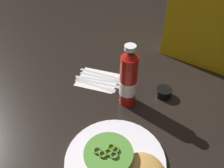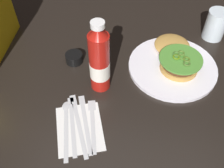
{
  "view_description": "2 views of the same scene",
  "coord_description": "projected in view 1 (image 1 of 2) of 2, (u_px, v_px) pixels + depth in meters",
  "views": [
    {
      "loc": [
        0.22,
        -0.41,
        0.63
      ],
      "look_at": [
        -0.13,
        0.12,
        0.08
      ],
      "focal_mm": 38.45,
      "sensor_mm": 36.0,
      "label": 1
    },
    {
      "loc": [
        -0.61,
        0.05,
        0.63
      ],
      "look_at": [
        -0.11,
        0.1,
        0.05
      ],
      "focal_mm": 41.81,
      "sensor_mm": 36.0,
      "label": 2
    }
  ],
  "objects": [
    {
      "name": "spoon_utensil",
      "position": [
        107.0,
        75.0,
        0.99
      ],
      "size": [
        0.19,
        0.06,
        0.0
      ],
      "color": "silver",
      "rests_on": "napkin"
    },
    {
      "name": "steak_knife",
      "position": [
        102.0,
        83.0,
        0.96
      ],
      "size": [
        0.19,
        0.07,
        0.0
      ],
      "color": "silver",
      "rests_on": "napkin"
    },
    {
      "name": "dinner_plate",
      "position": [
        115.0,
        160.0,
        0.7
      ],
      "size": [
        0.29,
        0.29,
        0.01
      ],
      "primitive_type": "cylinder",
      "color": "white",
      "rests_on": "ground_plane"
    },
    {
      "name": "condiment_cup",
      "position": [
        164.0,
        92.0,
        0.9
      ],
      "size": [
        0.06,
        0.06,
        0.03
      ],
      "primitive_type": "cylinder",
      "color": "black",
      "rests_on": "ground_plane"
    },
    {
      "name": "table_knife",
      "position": [
        104.0,
        80.0,
        0.97
      ],
      "size": [
        0.21,
        0.09,
        0.0
      ],
      "color": "silver",
      "rests_on": "napkin"
    },
    {
      "name": "burger_sandwich",
      "position": [
        121.0,
        162.0,
        0.66
      ],
      "size": [
        0.23,
        0.15,
        0.05
      ],
      "color": "#B8883F",
      "rests_on": "dinner_plate"
    },
    {
      "name": "butter_knife",
      "position": [
        105.0,
        78.0,
        0.98
      ],
      "size": [
        0.19,
        0.07,
        0.0
      ],
      "color": "silver",
      "rests_on": "napkin"
    },
    {
      "name": "diner_person",
      "position": [
        209.0,
        12.0,
        0.96
      ],
      "size": [
        0.31,
        0.15,
        0.49
      ],
      "color": "gold",
      "rests_on": "ground_plane"
    },
    {
      "name": "fork_utensil",
      "position": [
        99.0,
        86.0,
        0.94
      ],
      "size": [
        0.18,
        0.05,
        0.0
      ],
      "color": "silver",
      "rests_on": "napkin"
    },
    {
      "name": "ground_plane",
      "position": [
        126.0,
        137.0,
        0.77
      ],
      "size": [
        3.0,
        3.0,
        0.0
      ],
      "primitive_type": "plane",
      "color": "black"
    },
    {
      "name": "napkin",
      "position": [
        98.0,
        80.0,
        0.98
      ],
      "size": [
        0.19,
        0.16,
        0.0
      ],
      "primitive_type": "cube",
      "rotation": [
        0.0,
        0.0,
        0.29
      ],
      "color": "white",
      "rests_on": "ground_plane"
    },
    {
      "name": "ketchup_bottle",
      "position": [
        128.0,
        80.0,
        0.82
      ],
      "size": [
        0.06,
        0.06,
        0.24
      ],
      "color": "#A71710",
      "rests_on": "ground_plane"
    }
  ]
}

